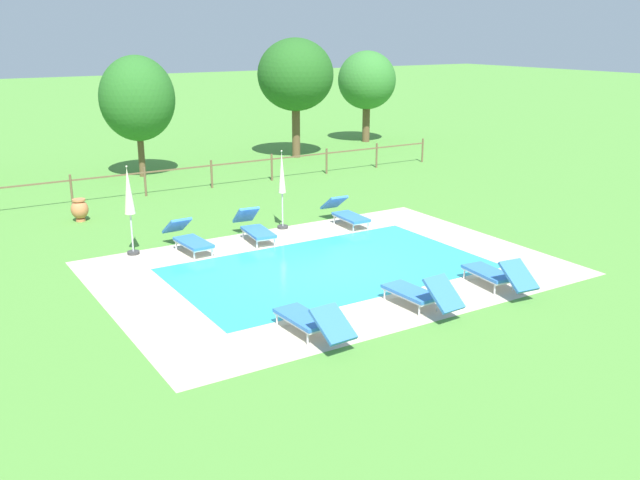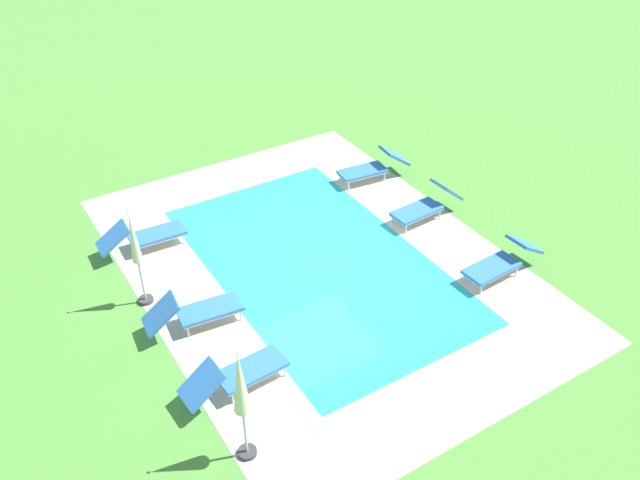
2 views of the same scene
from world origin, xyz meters
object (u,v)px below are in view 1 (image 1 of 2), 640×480
sun_lounger_north_end (311,320)px  tree_west_mid (137,99)px  patio_umbrella_closed_row_west (282,180)px  tree_east_mid (367,81)px  patio_umbrella_closed_row_mid_west (129,197)px  sun_lounger_south_near_corner (189,238)px  tree_far_west (296,75)px  sun_lounger_north_far (346,213)px  sun_lounger_south_mid (497,274)px  terracotta_urn_near_fence (80,209)px  sun_lounger_north_mid (255,227)px  sun_lounger_north_near_steps (420,293)px

sun_lounger_north_end → tree_west_mid: 17.19m
patio_umbrella_closed_row_west → tree_east_mid: (11.93, 12.46, 1.71)m
patio_umbrella_closed_row_west → patio_umbrella_closed_row_mid_west: (-4.57, -0.11, 0.10)m
sun_lounger_south_near_corner → tree_far_west: size_ratio=0.38×
tree_east_mid → sun_lounger_north_far: bearing=-127.6°
sun_lounger_south_near_corner → patio_umbrella_closed_row_mid_west: bearing=159.5°
tree_far_west → tree_east_mid: (5.49, 2.13, -0.56)m
sun_lounger_south_mid → terracotta_urn_near_fence: 12.88m
sun_lounger_north_mid → sun_lounger_south_near_corner: sun_lounger_north_mid is taller
terracotta_urn_near_fence → tree_far_west: tree_far_west is taller
sun_lounger_south_mid → sun_lounger_north_end: bearing=180.0°
sun_lounger_north_near_steps → sun_lounger_north_mid: size_ratio=0.98×
sun_lounger_south_near_corner → patio_umbrella_closed_row_west: (3.21, 0.62, 1.09)m
sun_lounger_north_end → terracotta_urn_near_fence: sun_lounger_north_end is taller
terracotta_urn_near_fence → patio_umbrella_closed_row_west: bearing=-39.2°
patio_umbrella_closed_row_west → tree_far_west: 12.38m
sun_lounger_south_mid → tree_east_mid: (10.26, 19.50, 2.80)m
sun_lounger_north_far → sun_lounger_south_near_corner: size_ratio=1.00×
sun_lounger_north_near_steps → sun_lounger_north_far: 6.84m
patio_umbrella_closed_row_west → tree_west_mid: (-1.06, 9.78, 1.64)m
sun_lounger_north_far → tree_west_mid: bearing=105.4°
sun_lounger_north_near_steps → sun_lounger_north_mid: 6.45m
sun_lounger_north_near_steps → tree_west_mid: (-0.46, 16.85, 2.72)m
tree_west_mid → tree_east_mid: 13.26m
sun_lounger_north_mid → sun_lounger_south_near_corner: 1.96m
terracotta_urn_near_fence → sun_lounger_north_near_steps: bearing=-68.7°
patio_umbrella_closed_row_west → tree_west_mid: size_ratio=0.49×
sun_lounger_north_far → patio_umbrella_closed_row_mid_west: 6.53m
tree_far_west → sun_lounger_north_near_steps: bearing=-112.0°
sun_lounger_north_end → tree_west_mid: size_ratio=0.43×
sun_lounger_north_mid → patio_umbrella_closed_row_mid_west: patio_umbrella_closed_row_mid_west is taller
sun_lounger_north_far → sun_lounger_south_near_corner: sun_lounger_south_near_corner is taller
sun_lounger_north_mid → terracotta_urn_near_fence: size_ratio=2.90×
patio_umbrella_closed_row_mid_west → terracotta_urn_near_fence: patio_umbrella_closed_row_mid_west is taller
tree_far_west → tree_west_mid: (-7.50, -0.55, -0.63)m
sun_lounger_south_near_corner → terracotta_urn_near_fence: 4.95m
sun_lounger_north_mid → tree_west_mid: bearing=88.9°
patio_umbrella_closed_row_mid_west → tree_far_west: 15.33m
tree_east_mid → sun_lounger_south_mid: bearing=-117.8°
sun_lounger_south_near_corner → tree_west_mid: 10.97m
sun_lounger_north_near_steps → tree_far_west: (7.04, 17.39, 3.35)m
tree_far_west → tree_east_mid: bearing=21.2°
patio_umbrella_closed_row_west → tree_far_west: bearing=58.1°
sun_lounger_north_mid → sun_lounger_north_far: 3.08m
terracotta_urn_near_fence → tree_east_mid: (16.86, 8.44, 2.79)m
terracotta_urn_near_fence → tree_west_mid: (3.87, 5.76, 2.72)m
sun_lounger_north_mid → terracotta_urn_near_fence: bearing=128.2°
patio_umbrella_closed_row_west → sun_lounger_south_mid: bearing=-76.7°
sun_lounger_north_near_steps → patio_umbrella_closed_row_mid_west: (-3.97, 6.95, 1.19)m
sun_lounger_north_far → sun_lounger_south_mid: 6.38m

